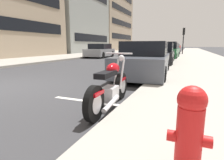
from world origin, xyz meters
TOP-DOWN VIEW (x-y plane):
  - sidewalk_near_curb at (12.00, -6.36)m, footprint 120.00×4.40m
  - sidewalk_far_curb at (12.00, 6.56)m, footprint 120.00×5.00m
  - parking_stall_stripe at (0.00, -3.46)m, footprint 0.12×2.20m
  - parked_motorcycle at (-0.19, -3.90)m, footprint 2.08×0.62m
  - parked_car_behind_motorcycle at (3.83, -3.70)m, footprint 4.38×2.06m
  - parked_car_near_corner at (9.24, -3.55)m, footprint 4.72×1.96m
  - parked_car_at_intersection at (14.45, -3.51)m, footprint 4.29×1.98m
  - parked_car_mid_block at (19.63, -3.43)m, footprint 4.62×1.91m
  - crossing_truck at (33.50, -1.43)m, footprint 2.42×4.99m
  - car_opposite_curb at (13.86, 3.20)m, footprint 4.30×2.13m
  - fire_hydrant at (-1.95, -5.37)m, footprint 0.24×0.36m
  - traffic_signal_near_corner at (22.07, -4.61)m, footprint 0.36×0.28m
  - townhouse_near_left at (23.06, 13.04)m, footprint 12.50×8.43m
  - townhouse_far_uphill at (37.33, 12.97)m, footprint 15.30×8.29m

SIDE VIEW (x-z plane):
  - parking_stall_stripe at x=0.00m, z-range 0.00..0.01m
  - sidewalk_near_curb at x=12.00m, z-range 0.00..0.14m
  - sidewalk_far_curb at x=12.00m, z-range 0.00..0.14m
  - parked_motorcycle at x=-0.19m, z-range -0.13..0.98m
  - fire_hydrant at x=-1.95m, z-range 0.16..0.98m
  - parked_car_behind_motorcycle at x=3.83m, z-range -0.05..1.36m
  - parked_car_near_corner at x=9.24m, z-range -0.04..1.37m
  - car_opposite_curb at x=13.86m, z-range -0.03..1.37m
  - parked_car_mid_block at x=19.63m, z-range -0.04..1.38m
  - parked_car_at_intersection at x=14.45m, z-range -0.03..1.43m
  - crossing_truck at x=33.50m, z-range 0.04..1.93m
  - traffic_signal_near_corner at x=22.07m, z-range 0.88..4.12m
  - townhouse_near_left at x=23.06m, z-range 0.00..10.59m
  - townhouse_far_uphill at x=37.33m, z-range 0.00..14.15m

